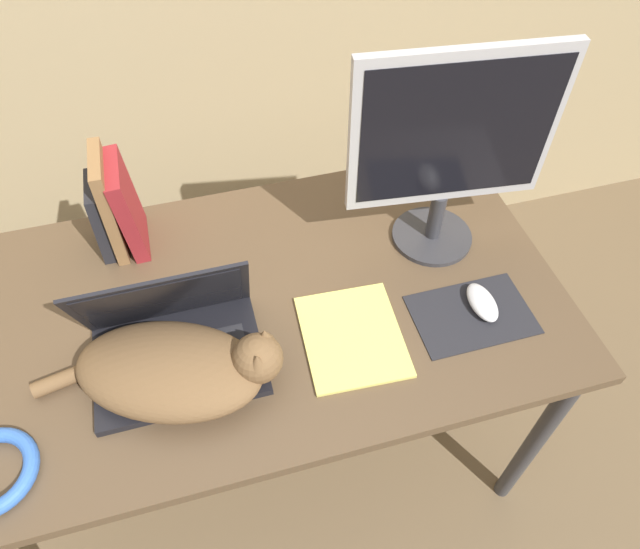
# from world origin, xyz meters

# --- Properties ---
(desk) EXTENTS (1.37, 0.76, 0.75)m
(desk) POSITION_xyz_m (0.00, 0.38, 0.67)
(desk) COLOR brown
(desk) RESTS_ON ground_plane
(laptop) EXTENTS (0.33, 0.24, 0.24)m
(laptop) POSITION_xyz_m (-0.17, 0.29, 0.79)
(laptop) COLOR black
(laptop) RESTS_ON desk
(cat) EXTENTS (0.48, 0.34, 0.13)m
(cat) POSITION_xyz_m (-0.17, 0.22, 0.80)
(cat) COLOR brown
(cat) RESTS_ON desk
(external_monitor) EXTENTS (0.43, 0.19, 0.49)m
(external_monitor) POSITION_xyz_m (0.46, 0.46, 1.02)
(external_monitor) COLOR #333338
(external_monitor) RESTS_ON desk
(mousepad) EXTENTS (0.26, 0.17, 0.00)m
(mousepad) POSITION_xyz_m (0.45, 0.22, 0.75)
(mousepad) COLOR #232328
(mousepad) RESTS_ON desk
(computer_mouse) EXTENTS (0.06, 0.11, 0.03)m
(computer_mouse) POSITION_xyz_m (0.48, 0.24, 0.77)
(computer_mouse) COLOR silver
(computer_mouse) RESTS_ON mousepad
(book_row) EXTENTS (0.10, 0.15, 0.26)m
(book_row) POSITION_xyz_m (-0.25, 0.64, 0.86)
(book_row) COLOR #232328
(book_row) RESTS_ON desk
(notepad) EXTENTS (0.22, 0.25, 0.01)m
(notepad) POSITION_xyz_m (0.18, 0.24, 0.75)
(notepad) COLOR #E5DB6B
(notepad) RESTS_ON desk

